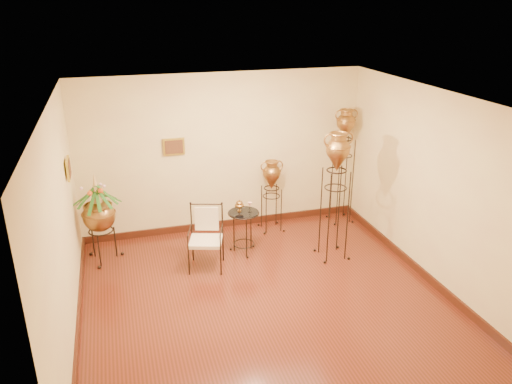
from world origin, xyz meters
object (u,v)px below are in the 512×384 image
object	(u,v)px
planter_urn	(99,212)
armchair	(206,239)
amphora_mid	(335,196)
side_table	(244,231)
amphora_tall	(343,165)

from	to	relation	value
planter_urn	armchair	size ratio (longest dim) A/B	1.50
armchair	planter_urn	bearing A→B (deg)	172.29
planter_urn	armchair	bearing A→B (deg)	-24.84
amphora_mid	side_table	xyz separation A→B (m)	(-1.34, 0.53, -0.68)
planter_urn	armchair	world-z (taller)	planter_urn
planter_urn	side_table	xyz separation A→B (m)	(2.23, -0.38, -0.46)
amphora_tall	amphora_mid	xyz separation A→B (m)	(-0.73, -1.24, -0.04)
amphora_mid	side_table	bearing A→B (deg)	158.64
armchair	side_table	xyz separation A→B (m)	(0.69, 0.33, -0.12)
amphora_tall	side_table	size ratio (longest dim) A/B	2.35
side_table	armchair	bearing A→B (deg)	-154.26
amphora_mid	armchair	size ratio (longest dim) A/B	2.10
side_table	amphora_tall	bearing A→B (deg)	19.00
side_table	amphora_mid	bearing A→B (deg)	-21.36
planter_urn	side_table	distance (m)	2.31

